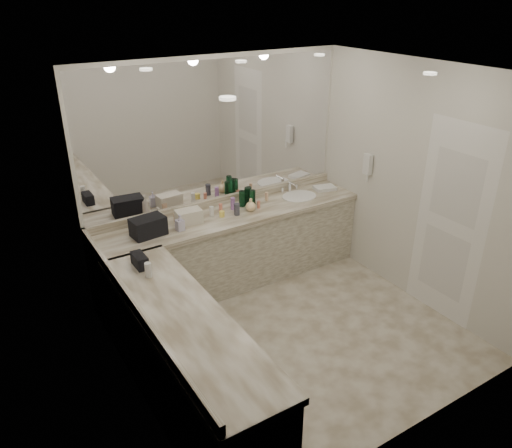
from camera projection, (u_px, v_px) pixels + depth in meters
floor at (291, 334)px, 5.13m from camera, size 3.20×3.20×0.00m
ceiling at (301, 73)px, 4.01m from camera, size 3.20×3.20×0.00m
wall_back at (218, 172)px, 5.72m from camera, size 3.20×0.02×2.60m
wall_left at (126, 266)px, 3.81m from camera, size 0.02×3.00×2.60m
wall_right at (416, 186)px, 5.34m from camera, size 0.02×3.00×2.60m
vanity_back_base at (233, 250)px, 5.87m from camera, size 3.20×0.60×0.84m
vanity_back_top at (232, 216)px, 5.67m from camera, size 3.20×0.64×0.06m
vanity_left_base at (185, 364)px, 4.10m from camera, size 0.60×2.40×0.84m
vanity_left_top at (183, 319)px, 3.91m from camera, size 0.64×2.42×0.06m
backsplash_back at (220, 201)px, 5.86m from camera, size 3.20×0.04×0.10m
backsplash_left at (133, 303)px, 3.97m from camera, size 0.04×3.00×0.10m
mirror_back at (217, 132)px, 5.51m from camera, size 3.12×0.01×1.55m
mirror_left at (120, 209)px, 3.61m from camera, size 0.01×2.92×1.55m
sink at (299, 197)px, 6.12m from camera, size 0.44×0.44×0.03m
faucet at (289, 186)px, 6.25m from camera, size 0.24×0.16×0.14m
wall_phone at (368, 164)px, 5.83m from camera, size 0.06×0.10×0.24m
door at (450, 224)px, 5.06m from camera, size 0.02×0.82×2.10m
black_toiletry_bag at (148, 227)px, 5.12m from camera, size 0.36×0.25×0.20m
black_bag_spill at (140, 261)px, 4.57m from camera, size 0.10×0.22×0.12m
cream_cosmetic_case at (189, 216)px, 5.40m from camera, size 0.29×0.19×0.16m
hand_towel at (325, 188)px, 6.32m from camera, size 0.29×0.23×0.04m
lotion_left at (148, 270)px, 4.40m from camera, size 0.06×0.06×0.14m
soap_bottle_a at (159, 217)px, 5.29m from camera, size 0.09×0.09×0.23m
soap_bottle_b at (180, 223)px, 5.23m from camera, size 0.09×0.09×0.18m
soap_bottle_c at (251, 205)px, 5.70m from camera, size 0.15×0.15×0.15m
green_bottle_0 at (253, 199)px, 5.76m from camera, size 0.07×0.07×0.22m
green_bottle_1 at (242, 199)px, 5.81m from camera, size 0.07×0.07×0.19m
green_bottle_2 at (247, 196)px, 5.83m from camera, size 0.07×0.07×0.22m
green_bottle_3 at (249, 196)px, 5.86m from camera, size 0.07×0.07×0.21m
amenity_bottle_0 at (237, 209)px, 5.60m from camera, size 0.06×0.06×0.14m
amenity_bottle_1 at (212, 212)px, 5.56m from camera, size 0.05×0.05×0.12m
amenity_bottle_2 at (259, 205)px, 5.78m from camera, size 0.04×0.04×0.09m
amenity_bottle_3 at (249, 200)px, 5.91m from camera, size 0.06×0.06×0.08m
amenity_bottle_4 at (233, 204)px, 5.73m from camera, size 0.05×0.05×0.14m
amenity_bottle_5 at (222, 214)px, 5.57m from camera, size 0.06×0.06×0.07m
amenity_bottle_6 at (176, 218)px, 5.44m from camera, size 0.06×0.06×0.10m
amenity_bottle_7 at (221, 208)px, 5.67m from camera, size 0.04×0.04×0.10m
amenity_bottle_8 at (267, 196)px, 5.98m from camera, size 0.04×0.04×0.10m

